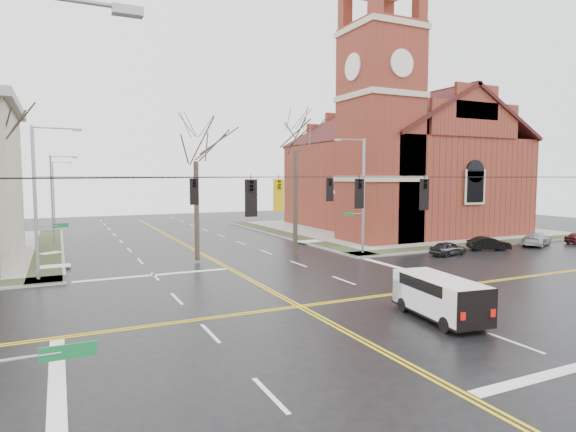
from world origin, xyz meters
name	(u,v)px	position (x,y,z in m)	size (l,w,h in m)	color
ground	(299,306)	(0.00, 0.00, 0.00)	(120.00, 120.00, 0.00)	black
sidewalks	(299,305)	(0.00, 0.00, 0.08)	(80.00, 80.00, 0.17)	gray
road_markings	(299,306)	(0.00, 0.00, 0.01)	(100.00, 100.00, 0.01)	gold
church	(394,157)	(24.76, 24.78, 8.43)	(24.28, 27.48, 27.50)	maroon
signal_pole_ne	(362,193)	(11.32, 11.50, 4.95)	(2.75, 0.22, 9.00)	gray
signal_pole_nw	(38,198)	(-11.32, 11.50, 4.95)	(2.75, 0.22, 9.00)	gray
span_wires	(300,177)	(0.00, 0.00, 6.20)	(23.02, 23.02, 0.03)	black
traffic_signals	(306,193)	(0.00, -0.67, 5.45)	(8.21, 8.26, 1.30)	black
streetlight_north_a	(54,196)	(-10.65, 28.00, 4.47)	(2.30, 0.20, 8.00)	gray
streetlight_north_b	(55,190)	(-10.65, 48.00, 4.47)	(2.30, 0.20, 8.00)	gray
cargo_van	(437,294)	(4.56, -4.33, 1.09)	(2.50, 5.05, 1.84)	white
parked_car_a	(448,248)	(17.36, 8.26, 0.56)	(1.32, 3.27, 1.12)	black
parked_car_b	(489,244)	(22.38, 8.77, 0.57)	(1.21, 3.46, 1.14)	black
parked_car_c	(536,239)	(28.34, 8.83, 0.62)	(1.73, 4.27, 1.24)	#AEAFB1
tree_nw_near	(196,155)	(-1.31, 13.78, 7.77)	(4.00, 4.00, 10.72)	#3B2F25
tree_ne	(295,144)	(6.59, 13.73, 8.77)	(4.00, 4.00, 12.13)	#3B2F25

